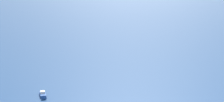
% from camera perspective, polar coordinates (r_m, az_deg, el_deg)
% --- Properties ---
extents(motorboat_far_port, '(5.67, 9.94, 2.81)m').
position_cam_1_polar(motorboat_far_port, '(186.19, -9.71, -6.17)').
color(motorboat_far_port, '#23478C').
rests_on(motorboat_far_port, ground_plane).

